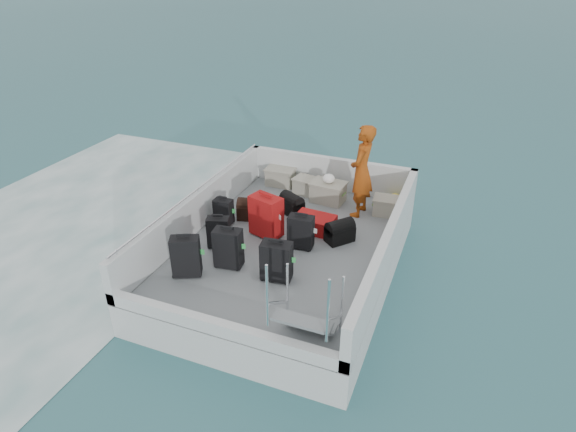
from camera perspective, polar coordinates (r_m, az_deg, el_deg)
name	(u,v)px	position (r m, az deg, el deg)	size (l,w,h in m)	color
ground	(287,273)	(8.74, -0.07, -6.71)	(160.00, 160.00, 0.00)	#174A52
wake_foam	(79,224)	(11.18, -23.58, -0.85)	(10.00, 10.00, 0.00)	white
ferry_hull	(287,259)	(8.57, -0.07, -5.08)	(3.60, 5.00, 0.60)	silver
deck	(287,244)	(8.40, -0.07, -3.33)	(3.30, 4.70, 0.02)	gray
deck_fittings	(300,238)	(7.84, 1.41, -2.62)	(3.60, 5.00, 0.90)	silver
suitcase_0	(186,257)	(7.60, -11.99, -4.76)	(0.44, 0.25, 0.68)	black
suitcase_1	(219,233)	(8.24, -8.22, -1.97)	(0.37, 0.21, 0.56)	black
suitcase_2	(224,212)	(8.96, -7.64, 0.48)	(0.34, 0.20, 0.50)	black
suitcase_3	(228,249)	(7.69, -7.09, -3.85)	(0.44, 0.26, 0.67)	black
suitcase_5	(266,217)	(8.46, -2.61, -0.06)	(0.55, 0.33, 0.76)	#B40D16
suitcase_6	(276,262)	(7.36, -1.38, -5.43)	(0.47, 0.28, 0.64)	black
suitcase_7	(301,232)	(8.14, 1.53, -1.94)	(0.43, 0.24, 0.60)	black
suitcase_8	(315,223)	(8.74, 3.18, -0.85)	(0.47, 0.71, 0.28)	#B40D16
duffel_0	(252,211)	(9.13, -4.35, 0.60)	(0.51, 0.30, 0.32)	black
duffel_1	(292,206)	(9.28, 0.45, 1.21)	(0.46, 0.30, 0.32)	black
duffel_2	(340,233)	(8.43, 6.15, -2.03)	(0.48, 0.30, 0.32)	black
crate_0	(281,177)	(10.46, -0.85, 4.63)	(0.59, 0.41, 0.36)	#A19F8D
crate_1	(307,187)	(10.07, 2.31, 3.48)	(0.52, 0.36, 0.32)	#A19F8D
crate_2	(328,193)	(9.76, 4.77, 2.78)	(0.64, 0.44, 0.39)	#A19F8D
crate_3	(388,207)	(9.44, 11.75, 1.05)	(0.53, 0.37, 0.32)	#A19F8D
yellow_bag	(395,199)	(9.90, 12.56, 1.99)	(0.28, 0.26, 0.22)	yellow
white_bag	(329,180)	(9.64, 4.83, 4.30)	(0.24, 0.24, 0.18)	white
passenger	(362,171)	(9.07, 8.72, 5.26)	(0.66, 0.42, 1.78)	#D85914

